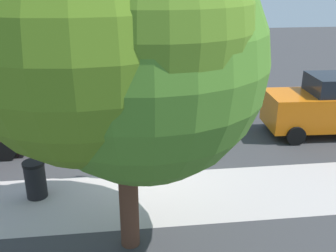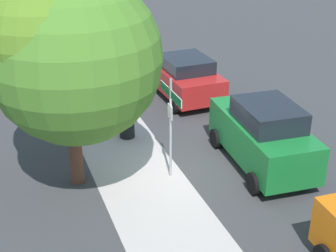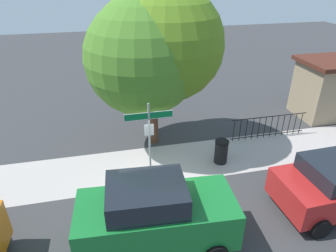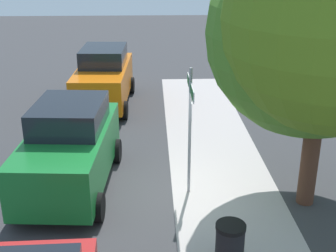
{
  "view_description": "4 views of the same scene",
  "coord_description": "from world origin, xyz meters",
  "px_view_note": "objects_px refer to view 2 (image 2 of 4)",
  "views": [
    {
      "loc": [
        0.58,
        9.92,
        5.37
      ],
      "look_at": [
        -0.6,
        0.11,
        1.47
      ],
      "focal_mm": 41.73,
      "sensor_mm": 36.0,
      "label": 1
    },
    {
      "loc": [
        -12.02,
        4.89,
        7.75
      ],
      "look_at": [
        0.31,
        0.34,
        1.47
      ],
      "focal_mm": 53.21,
      "sensor_mm": 36.0,
      "label": 2
    },
    {
      "loc": [
        -1.41,
        -8.4,
        7.01
      ],
      "look_at": [
        0.59,
        0.37,
        2.19
      ],
      "focal_mm": 32.15,
      "sensor_mm": 36.0,
      "label": 3
    },
    {
      "loc": [
        9.64,
        -0.47,
        5.57
      ],
      "look_at": [
        0.95,
        -0.14,
        2.11
      ],
      "focal_mm": 48.69,
      "sensor_mm": 36.0,
      "label": 4
    }
  ],
  "objects_px": {
    "street_sign": "(171,111)",
    "car_red": "(184,76)",
    "utility_shed": "(18,50)",
    "car_green": "(263,135)",
    "trash_bin": "(127,124)",
    "shade_tree": "(66,44)"
  },
  "relations": [
    {
      "from": "street_sign",
      "to": "car_red",
      "type": "distance_m",
      "value": 6.37
    },
    {
      "from": "street_sign",
      "to": "utility_shed",
      "type": "xyz_separation_m",
      "value": [
        9.58,
        3.4,
        -0.6
      ]
    },
    {
      "from": "shade_tree",
      "to": "car_green",
      "type": "height_order",
      "value": "shade_tree"
    },
    {
      "from": "street_sign",
      "to": "shade_tree",
      "type": "bearing_deg",
      "value": 76.88
    },
    {
      "from": "car_green",
      "to": "utility_shed",
      "type": "height_order",
      "value": "utility_shed"
    },
    {
      "from": "shade_tree",
      "to": "car_red",
      "type": "height_order",
      "value": "shade_tree"
    },
    {
      "from": "car_red",
      "to": "car_green",
      "type": "bearing_deg",
      "value": 179.88
    },
    {
      "from": "trash_bin",
      "to": "car_green",
      "type": "bearing_deg",
      "value": -134.44
    },
    {
      "from": "shade_tree",
      "to": "trash_bin",
      "type": "xyz_separation_m",
      "value": [
        2.31,
        -2.16,
        -3.65
      ]
    },
    {
      "from": "street_sign",
      "to": "shade_tree",
      "type": "relative_size",
      "value": 0.47
    },
    {
      "from": "street_sign",
      "to": "trash_bin",
      "type": "distance_m",
      "value": 3.38
    },
    {
      "from": "utility_shed",
      "to": "street_sign",
      "type": "bearing_deg",
      "value": -160.46
    },
    {
      "from": "shade_tree",
      "to": "car_red",
      "type": "distance_m",
      "value": 8.03
    },
    {
      "from": "car_red",
      "to": "utility_shed",
      "type": "relative_size",
      "value": 1.42
    },
    {
      "from": "car_red",
      "to": "shade_tree",
      "type": "bearing_deg",
      "value": 131.5
    },
    {
      "from": "car_green",
      "to": "car_red",
      "type": "relative_size",
      "value": 1.04
    },
    {
      "from": "car_red",
      "to": "utility_shed",
      "type": "height_order",
      "value": "utility_shed"
    },
    {
      "from": "car_green",
      "to": "utility_shed",
      "type": "distance_m",
      "value": 11.75
    },
    {
      "from": "shade_tree",
      "to": "trash_bin",
      "type": "relative_size",
      "value": 6.65
    },
    {
      "from": "car_green",
      "to": "street_sign",
      "type": "bearing_deg",
      "value": 86.74
    },
    {
      "from": "shade_tree",
      "to": "car_green",
      "type": "bearing_deg",
      "value": -100.04
    },
    {
      "from": "shade_tree",
      "to": "utility_shed",
      "type": "xyz_separation_m",
      "value": [
        8.96,
        0.74,
        -2.63
      ]
    }
  ]
}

